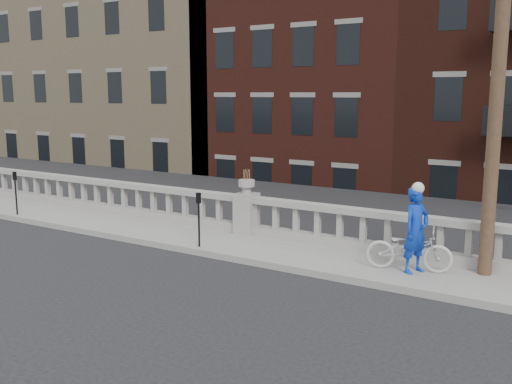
% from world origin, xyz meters
% --- Properties ---
extents(ground, '(120.00, 120.00, 0.00)m').
position_xyz_m(ground, '(0.00, 0.00, 0.00)').
color(ground, black).
rests_on(ground, ground).
extents(sidewalk, '(32.00, 2.20, 0.15)m').
position_xyz_m(sidewalk, '(0.00, 3.00, 0.07)').
color(sidewalk, gray).
rests_on(sidewalk, ground).
extents(balustrade, '(28.00, 0.34, 1.03)m').
position_xyz_m(balustrade, '(0.00, 3.95, 0.64)').
color(balustrade, gray).
rests_on(balustrade, sidewalk).
extents(planter_pedestal, '(0.55, 0.55, 1.76)m').
position_xyz_m(planter_pedestal, '(0.00, 3.95, 0.83)').
color(planter_pedestal, gray).
rests_on(planter_pedestal, sidewalk).
extents(lower_level, '(80.00, 44.00, 20.80)m').
position_xyz_m(lower_level, '(0.56, 23.04, 2.63)').
color(lower_level, '#605E59').
rests_on(lower_level, ground).
extents(utility_pole, '(1.60, 0.28, 10.00)m').
position_xyz_m(utility_pole, '(6.20, 3.60, 5.24)').
color(utility_pole, '#422D1E').
rests_on(utility_pole, sidewalk).
extents(parking_meter_b, '(0.10, 0.09, 1.36)m').
position_xyz_m(parking_meter_b, '(-7.44, 2.15, 1.00)').
color(parking_meter_b, black).
rests_on(parking_meter_b, sidewalk).
extents(parking_meter_c, '(0.10, 0.09, 1.36)m').
position_xyz_m(parking_meter_c, '(-0.24, 2.15, 1.00)').
color(parking_meter_c, black).
rests_on(parking_meter_c, sidewalk).
extents(bicycle, '(1.91, 1.04, 0.95)m').
position_xyz_m(bicycle, '(4.75, 3.01, 0.62)').
color(bicycle, silver).
rests_on(bicycle, sidewalk).
extents(cyclist, '(0.67, 0.79, 1.84)m').
position_xyz_m(cyclist, '(4.90, 2.95, 1.07)').
color(cyclist, '#0B30AB').
rests_on(cyclist, sidewalk).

